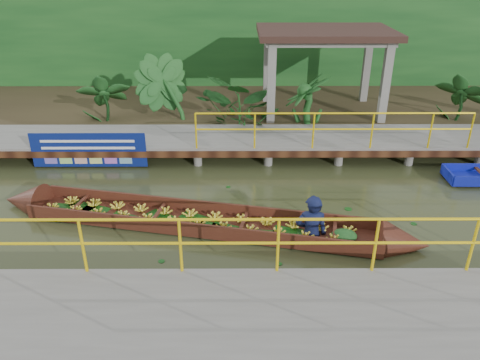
{
  "coord_description": "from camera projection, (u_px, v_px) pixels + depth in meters",
  "views": [
    {
      "loc": [
        0.15,
        -9.44,
        5.5
      ],
      "look_at": [
        0.19,
        0.5,
        0.6
      ],
      "focal_mm": 35.0,
      "sensor_mm": 36.0,
      "label": 1
    }
  ],
  "objects": [
    {
      "name": "near_dock",
      "position": [
        295.0,
        336.0,
        7.0
      ],
      "size": [
        18.0,
        2.4,
        1.73
      ],
      "color": "slate",
      "rests_on": "ground"
    },
    {
      "name": "far_dock",
      "position": [
        234.0,
        140.0,
        13.76
      ],
      "size": [
        16.0,
        2.06,
        1.66
      ],
      "color": "slate",
      "rests_on": "ground"
    },
    {
      "name": "blue_banner",
      "position": [
        89.0,
        150.0,
        12.86
      ],
      "size": [
        3.17,
        0.04,
        0.99
      ],
      "color": "navy",
      "rests_on": "ground"
    },
    {
      "name": "tropical_plants",
      "position": [
        299.0,
        96.0,
        15.1
      ],
      "size": [
        14.3,
        1.3,
        1.63
      ],
      "color": "#15441A",
      "rests_on": "ground"
    },
    {
      "name": "pavilion",
      "position": [
        325.0,
        41.0,
        15.31
      ],
      "size": [
        4.4,
        3.0,
        3.0
      ],
      "color": "slate",
      "rests_on": "ground"
    },
    {
      "name": "foliage_backdrop",
      "position": [
        234.0,
        46.0,
        18.98
      ],
      "size": [
        30.0,
        0.8,
        4.0
      ],
      "primitive_type": "cube",
      "color": "#15441A",
      "rests_on": "ground"
    },
    {
      "name": "vendor_boat",
      "position": [
        219.0,
        217.0,
        10.16
      ],
      "size": [
        9.62,
        2.92,
        2.29
      ],
      "rotation": [
        0.0,
        0.0,
        -0.21
      ],
      "color": "#3B1910",
      "rests_on": "ground"
    },
    {
      "name": "ground",
      "position": [
        232.0,
        213.0,
        10.9
      ],
      "size": [
        80.0,
        80.0,
        0.0
      ],
      "primitive_type": "plane",
      "color": "#31361B",
      "rests_on": "ground"
    },
    {
      "name": "land_strip",
      "position": [
        234.0,
        106.0,
        17.52
      ],
      "size": [
        30.0,
        8.0,
        0.45
      ],
      "primitive_type": "cube",
      "color": "#2F2417",
      "rests_on": "ground"
    }
  ]
}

